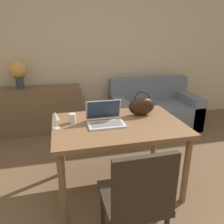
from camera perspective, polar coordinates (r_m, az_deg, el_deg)
name	(u,v)px	position (r m, az deg, el deg)	size (l,w,h in m)	color
wall_back	(87,46)	(3.89, -6.67, 16.65)	(10.00, 0.06, 2.70)	beige
dining_table	(118,132)	(2.15, 1.57, -5.15)	(1.25, 0.85, 0.74)	brown
chair	(137,197)	(1.61, 6.48, -21.25)	(0.45, 0.45, 0.89)	#2D2319
couch	(153,111)	(3.89, 10.67, 0.38)	(1.44, 0.83, 0.82)	slate
sideboard	(39,110)	(3.78, -18.54, 0.48)	(1.38, 0.40, 0.74)	brown
laptop	(105,117)	(2.10, -1.84, -1.40)	(0.35, 0.27, 0.21)	silver
drinking_glass	(72,118)	(2.15, -10.30, -1.60)	(0.07, 0.07, 0.09)	silver
wine_glass	(55,117)	(2.02, -14.60, -1.19)	(0.07, 0.07, 0.16)	silver
handbag	(142,106)	(2.32, 7.72, 1.58)	(0.28, 0.13, 0.26)	black
flower_vase	(18,71)	(3.68, -23.28, 9.73)	(0.27, 0.27, 0.44)	#333847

